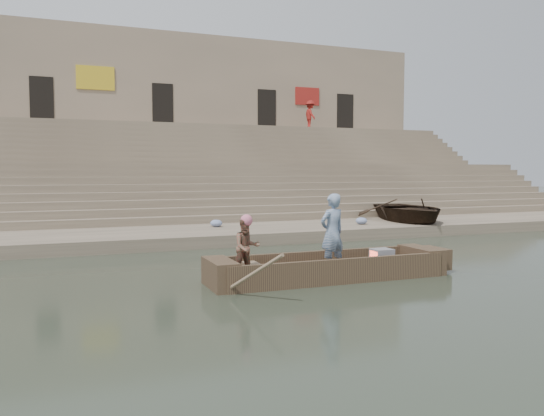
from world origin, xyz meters
TOP-DOWN VIEW (x-y plane):
  - ground at (0.00, 0.00)m, footprint 120.00×120.00m
  - lower_landing at (0.00, 8.00)m, footprint 32.00×4.00m
  - mid_landing at (0.00, 15.50)m, footprint 32.00×3.00m
  - upper_landing at (0.00, 22.50)m, footprint 32.00×3.00m
  - ghat_steps at (0.00, 17.19)m, footprint 32.00×11.00m
  - building_wall at (0.00, 26.50)m, footprint 32.00×5.07m
  - main_rowboat at (-2.54, 0.40)m, footprint 5.00×1.30m
  - rowboat_trim at (-2.34, 0.39)m, footprint 6.04×2.63m
  - standing_man at (-2.55, 0.21)m, footprint 0.71×0.55m
  - rowing_man at (-4.54, 0.30)m, footprint 0.64×0.51m
  - television at (-1.13, 0.40)m, footprint 0.46×0.42m
  - beached_rowboat at (5.02, 7.93)m, footprint 3.96×5.00m
  - pedestrian at (7.53, 22.48)m, footprint 0.79×1.28m
  - cloth_bundles at (-0.12, 8.15)m, footprint 5.91×1.57m

SIDE VIEW (x-z plane):
  - ground at x=0.00m, z-range 0.00..0.00m
  - main_rowboat at x=-2.54m, z-range 0.00..0.22m
  - lower_landing at x=0.00m, z-range 0.00..0.40m
  - rowboat_trim at x=-2.34m, z-range -0.66..1.27m
  - television at x=-1.13m, z-range 0.22..0.62m
  - cloth_bundles at x=-0.12m, z-range 0.40..0.66m
  - rowing_man at x=-4.54m, z-range 0.22..1.48m
  - beached_rowboat at x=5.02m, z-range 0.40..1.34m
  - standing_man at x=-2.55m, z-range 0.22..1.96m
  - mid_landing at x=0.00m, z-range 0.00..2.80m
  - ghat_steps at x=0.00m, z-range -0.80..4.40m
  - upper_landing at x=0.00m, z-range 0.00..5.20m
  - building_wall at x=0.00m, z-range 0.00..11.20m
  - pedestrian at x=7.53m, z-range 5.20..7.11m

